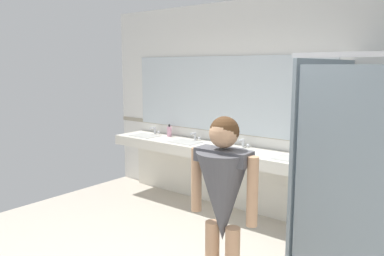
# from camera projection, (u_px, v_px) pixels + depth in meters

# --- Properties ---
(wall_back) EXTENTS (6.14, 0.12, 2.80)m
(wall_back) POSITION_uv_depth(u_px,v_px,m) (292.00, 110.00, 4.82)
(wall_back) COLOR silver
(wall_back) RESTS_ON ground_plane
(wall_back_tile_band) EXTENTS (6.14, 0.01, 0.06)m
(wall_back_tile_band) POSITION_uv_depth(u_px,v_px,m) (289.00, 139.00, 4.83)
(wall_back_tile_band) COLOR #9E937F
(wall_back_tile_band) RESTS_ON wall_back
(vanity_counter) EXTENTS (3.24, 0.56, 0.99)m
(vanity_counter) POSITION_uv_depth(u_px,v_px,m) (213.00, 161.00, 5.35)
(vanity_counter) COLOR silver
(vanity_counter) RESTS_ON ground_plane
(mirror_panel) EXTENTS (3.14, 0.02, 1.05)m
(mirror_panel) POSITION_uv_depth(u_px,v_px,m) (222.00, 94.00, 5.36)
(mirror_panel) COLOR silver
(mirror_panel) RESTS_ON wall_back
(person_standing) EXTENTS (0.56, 0.41, 1.59)m
(person_standing) POSITION_uv_depth(u_px,v_px,m) (223.00, 196.00, 2.84)
(person_standing) COLOR tan
(person_standing) RESTS_ON ground_plane
(soap_dispenser) EXTENTS (0.07, 0.07, 0.19)m
(soap_dispenser) POSITION_uv_depth(u_px,v_px,m) (169.00, 131.00, 5.91)
(soap_dispenser) COLOR #D899B2
(soap_dispenser) RESTS_ON vanity_counter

